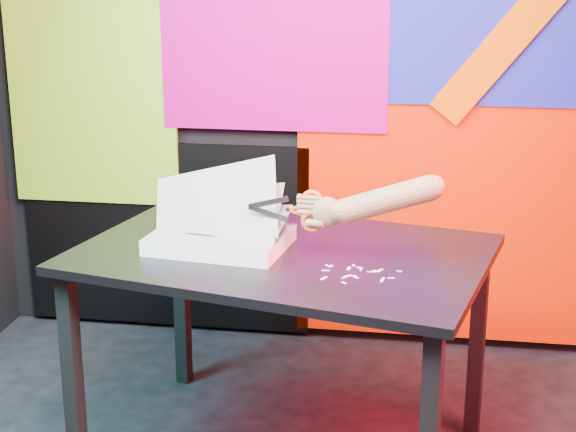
# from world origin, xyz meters

# --- Properties ---
(room) EXTENTS (3.01, 3.01, 2.71)m
(room) POSITION_xyz_m (0.00, 0.00, 1.35)
(room) COLOR #28282E
(room) RESTS_ON ground
(backdrop) EXTENTS (2.88, 0.05, 2.08)m
(backdrop) POSITION_xyz_m (0.06, 1.46, 0.96)
(backdrop) COLOR #F61F00
(backdrop) RESTS_ON ground
(work_table) EXTENTS (1.44, 1.12, 0.75)m
(work_table) POSITION_xyz_m (-0.05, 0.49, 0.67)
(work_table) COLOR black
(work_table) RESTS_ON ground
(printout_stack) EXTENTS (0.48, 0.37, 0.32)m
(printout_stack) POSITION_xyz_m (-0.26, 0.48, 0.78)
(printout_stack) COLOR white
(printout_stack) RESTS_ON work_table
(scissors) EXTENTS (0.24, 0.03, 0.14)m
(scissors) POSITION_xyz_m (0.03, 0.43, 0.90)
(scissors) COLOR #B2B5C7
(scissors) RESTS_ON printout_stack
(hand_forearm) EXTENTS (0.44, 0.11, 0.19)m
(hand_forearm) POSITION_xyz_m (0.25, 0.41, 0.94)
(hand_forearm) COLOR tan
(hand_forearm) RESTS_ON work_table
(paper_clippings) EXTENTS (0.24, 0.17, 0.00)m
(paper_clippings) POSITION_xyz_m (0.20, 0.30, 0.75)
(paper_clippings) COLOR white
(paper_clippings) RESTS_ON work_table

